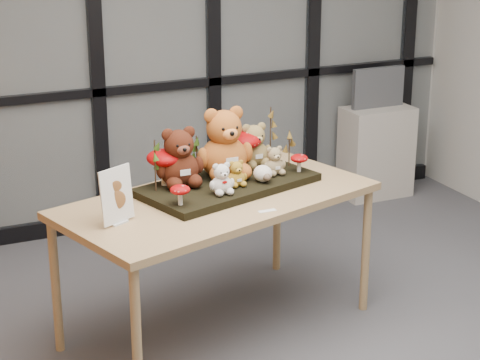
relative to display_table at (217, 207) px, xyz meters
name	(u,v)px	position (x,y,z in m)	size (l,w,h in m)	color
room_shell	(325,61)	(0.28, -0.67, 0.92)	(5.00, 5.00, 5.00)	#B4B2AA
glass_partition	(156,37)	(0.28, 1.80, 0.66)	(4.90, 0.06, 2.78)	#2D383F
display_table	(217,207)	(0.00, 0.00, 0.00)	(1.93, 1.34, 0.82)	tan
diorama_tray	(228,185)	(0.11, 0.10, 0.09)	(1.01, 0.50, 0.04)	black
bear_pooh_yellow	(224,139)	(0.12, 0.19, 0.33)	(0.34, 0.31, 0.45)	#B0591F
bear_brown_medium	(179,153)	(-0.17, 0.15, 0.29)	(0.28, 0.25, 0.37)	#40180C
bear_tan_back	(254,143)	(0.36, 0.30, 0.25)	(0.22, 0.20, 0.29)	olive
bear_small_yellow	(236,172)	(0.12, 0.01, 0.19)	(0.12, 0.11, 0.16)	#AD7F21
bear_white_bow	(221,177)	(-0.01, -0.07, 0.20)	(0.15, 0.13, 0.19)	white
bear_beige_small	(274,159)	(0.40, 0.11, 0.20)	(0.14, 0.13, 0.18)	#968159
plush_cream_hedgehog	(263,173)	(0.28, 0.01, 0.16)	(0.08, 0.07, 0.11)	white
mushroom_back_left	(165,166)	(-0.24, 0.19, 0.22)	(0.20, 0.20, 0.23)	#8F0406
mushroom_back_right	(243,148)	(0.29, 0.29, 0.23)	(0.22, 0.22, 0.24)	#8F0406
mushroom_front_left	(180,194)	(-0.27, -0.15, 0.17)	(0.11, 0.11, 0.12)	#8F0406
mushroom_front_right	(299,162)	(0.56, 0.09, 0.17)	(0.10, 0.10, 0.12)	#8F0406
sprig_green_far_left	(155,166)	(-0.32, 0.11, 0.25)	(0.05, 0.05, 0.29)	#1F3B0D
sprig_green_mid_left	(167,160)	(-0.22, 0.20, 0.25)	(0.05, 0.05, 0.28)	#1F3B0D
sprig_dry_far_right	(270,135)	(0.49, 0.33, 0.28)	(0.05, 0.05, 0.34)	brown
sprig_dry_mid_right	(289,148)	(0.55, 0.21, 0.22)	(0.05, 0.05, 0.22)	brown
sprig_green_centre	(197,156)	(-0.01, 0.27, 0.23)	(0.05, 0.05, 0.24)	#1F3B0D
sign_holder	(117,198)	(-0.62, -0.16, 0.20)	(0.20, 0.12, 0.30)	silver
label_card	(267,211)	(0.15, -0.32, 0.07)	(0.10, 0.03, 0.00)	white
cabinet	(376,152)	(2.09, 1.60, -0.38)	(0.56, 0.33, 0.75)	#B4ACA1
monitor	(378,87)	(2.09, 1.62, 0.15)	(0.46, 0.05, 0.33)	#4D4F55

